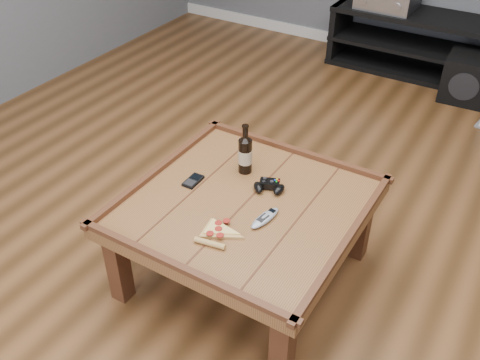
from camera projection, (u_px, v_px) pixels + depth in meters
The scene contains 10 objects.
ground at pixel (245, 273), 2.65m from camera, with size 6.00×6.00×0.00m, color #452A13.
baseboard at pixel (420, 56), 4.68m from camera, with size 5.00×0.02×0.10m, color silver.
coffee_table at pixel (245, 213), 2.42m from camera, with size 1.03×1.03×0.48m.
media_console at pixel (416, 44), 4.40m from camera, with size 1.40×0.45×0.50m.
beer_bottle at pixel (245, 153), 2.52m from camera, with size 0.07×0.07×0.26m.
game_controller at pixel (269, 186), 2.45m from camera, with size 0.15×0.13×0.04m.
pizza_slice at pixel (217, 232), 2.21m from camera, with size 0.18×0.26×0.02m.
smartphone at pixel (193, 181), 2.51m from camera, with size 0.06×0.11×0.01m.
remote_control at pixel (265, 218), 2.28m from camera, with size 0.08×0.18×0.03m.
subwoofer at pixel (468, 78), 4.06m from camera, with size 0.36×0.36×0.34m.
Camera 1 is at (0.95, -1.61, 1.94)m, focal length 40.00 mm.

